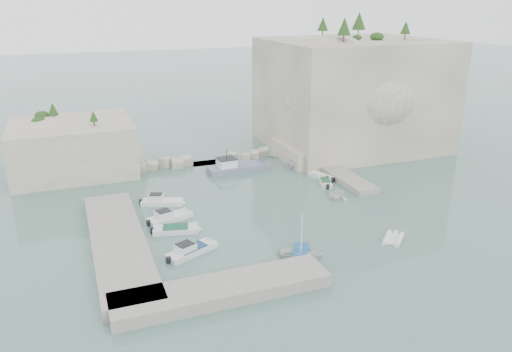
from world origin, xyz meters
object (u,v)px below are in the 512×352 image
object	(u,v)px
motorboat_a	(162,204)
motorboat_c	(176,232)
inflatable_dinghy	(393,240)
tender_east_b	(325,184)
rowboat	(301,257)
tender_east_d	(302,169)
motorboat_d	(192,253)
tender_east_a	(337,198)
motorboat_b	(170,220)
tender_east_c	(321,178)
work_boat	(238,171)

from	to	relation	value
motorboat_a	motorboat_c	distance (m)	7.87
inflatable_dinghy	tender_east_b	size ratio (longest dim) A/B	0.85
rowboat	tender_east_d	world-z (taller)	tender_east_d
motorboat_a	rowboat	distance (m)	19.93
motorboat_d	motorboat_a	size ratio (longest dim) A/B	1.08
tender_east_b	motorboat_c	bearing A→B (deg)	126.86
inflatable_dinghy	tender_east_d	world-z (taller)	tender_east_d
inflatable_dinghy	tender_east_a	size ratio (longest dim) A/B	1.06
tender_east_d	motorboat_b	bearing A→B (deg)	133.93
inflatable_dinghy	motorboat_b	bearing A→B (deg)	102.86
tender_east_d	motorboat_a	bearing A→B (deg)	122.90
motorboat_b	tender_east_c	world-z (taller)	motorboat_b
motorboat_a	tender_east_d	world-z (taller)	tender_east_d
motorboat_b	inflatable_dinghy	bearing A→B (deg)	-48.70
work_boat	tender_east_c	bearing A→B (deg)	-39.41
motorboat_a	tender_east_b	distance (m)	21.29
rowboat	tender_east_c	world-z (taller)	rowboat
tender_east_b	motorboat_d	bearing A→B (deg)	138.92
inflatable_dinghy	work_boat	xyz separation A→B (m)	(-7.57, 25.96, 0.00)
inflatable_dinghy	motorboat_a	bearing A→B (deg)	94.24
tender_east_a	tender_east_d	bearing A→B (deg)	-26.25
rowboat	inflatable_dinghy	xyz separation A→B (m)	(10.18, -0.20, 0.00)
tender_east_a	tender_east_b	bearing A→B (deg)	-33.93
motorboat_b	tender_east_d	world-z (taller)	tender_east_d
tender_east_b	tender_east_c	size ratio (longest dim) A/B	0.91
motorboat_c	motorboat_b	bearing A→B (deg)	101.59
motorboat_a	tender_east_d	size ratio (longest dim) A/B	1.26
tender_east_d	tender_east_a	bearing A→B (deg)	-166.79
tender_east_b	tender_east_d	bearing A→B (deg)	20.16
motorboat_b	work_boat	xyz separation A→B (m)	(12.42, 13.10, 0.00)
motorboat_a	tender_east_c	bearing A→B (deg)	23.51
motorboat_c	tender_east_b	bearing A→B (deg)	30.97
inflatable_dinghy	tender_east_b	world-z (taller)	tender_east_b
tender_east_a	tender_east_d	distance (m)	11.57
motorboat_d	motorboat_b	bearing A→B (deg)	68.34
motorboat_b	tender_east_c	xyz separation A→B (m)	(21.95, 6.09, 0.00)
tender_east_b	tender_east_c	world-z (taller)	same
motorboat_b	work_boat	distance (m)	18.05
tender_east_a	rowboat	bearing A→B (deg)	115.98
motorboat_c	tender_east_d	world-z (taller)	tender_east_d
inflatable_dinghy	motorboat_d	bearing A→B (deg)	122.62
motorboat_a	motorboat_c	bearing A→B (deg)	-70.89
motorboat_c	work_boat	size ratio (longest dim) A/B	0.54
tender_east_c	motorboat_a	bearing A→B (deg)	74.52
motorboat_a	work_boat	distance (m)	14.95
tender_east_a	tender_east_b	distance (m)	4.92
tender_east_b	work_boat	distance (m)	12.82
work_boat	tender_east_d	bearing A→B (deg)	-19.07
motorboat_a	motorboat_b	xyz separation A→B (m)	(-0.05, -4.71, 0.00)
motorboat_c	tender_east_a	world-z (taller)	tender_east_a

